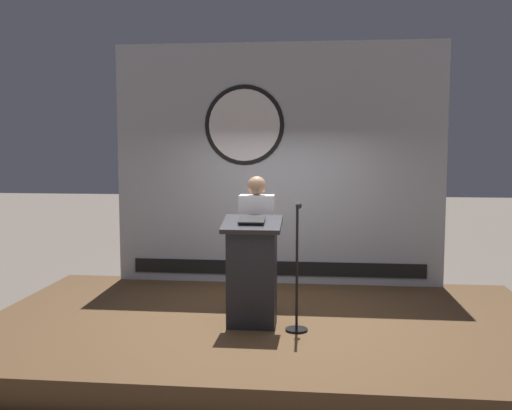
{
  "coord_description": "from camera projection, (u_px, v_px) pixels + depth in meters",
  "views": [
    {
      "loc": [
        0.63,
        -6.72,
        2.29
      ],
      "look_at": [
        -0.13,
        0.15,
        1.59
      ],
      "focal_mm": 42.47,
      "sensor_mm": 36.0,
      "label": 1
    }
  ],
  "objects": [
    {
      "name": "ground_plane",
      "position": [
        266.0,
        344.0,
        6.94
      ],
      "size": [
        40.0,
        40.0,
        0.0
      ],
      "primitive_type": "plane",
      "color": "#6B6056"
    },
    {
      "name": "stage_platform",
      "position": [
        266.0,
        332.0,
        6.93
      ],
      "size": [
        6.4,
        4.0,
        0.3
      ],
      "primitive_type": "cube",
      "color": "brown",
      "rests_on": "ground"
    },
    {
      "name": "banner_display",
      "position": [
        277.0,
        165.0,
        8.57
      ],
      "size": [
        4.65,
        0.12,
        3.4
      ],
      "color": "#B2B7C1",
      "rests_on": "stage_platform"
    },
    {
      "name": "podium",
      "position": [
        252.0,
        273.0,
        6.62
      ],
      "size": [
        0.64,
        0.5,
        1.2
      ],
      "color": "#26262B",
      "rests_on": "stage_platform"
    },
    {
      "name": "speaker_person",
      "position": [
        257.0,
        244.0,
        7.07
      ],
      "size": [
        0.4,
        0.26,
        1.62
      ],
      "color": "black",
      "rests_on": "stage_platform"
    },
    {
      "name": "microphone_stand",
      "position": [
        297.0,
        287.0,
        6.48
      ],
      "size": [
        0.24,
        0.52,
        1.36
      ],
      "color": "black",
      "rests_on": "stage_platform"
    }
  ]
}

